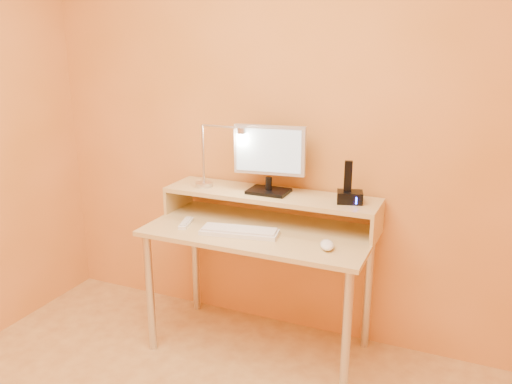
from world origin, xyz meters
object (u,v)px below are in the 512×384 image
at_px(mouse, 327,245).
at_px(remote_control, 186,223).
at_px(monitor_panel, 270,150).
at_px(lamp_base, 204,184).
at_px(phone_dock, 350,197).
at_px(keyboard, 239,232).

xyz_separation_m(mouse, remote_control, (-0.80, 0.02, -0.01)).
xyz_separation_m(monitor_panel, lamp_base, (-0.39, -0.04, -0.23)).
relative_size(monitor_panel, lamp_base, 3.93).
height_order(phone_dock, remote_control, phone_dock).
relative_size(monitor_panel, keyboard, 0.97).
bearing_deg(monitor_panel, remote_control, -153.45).
bearing_deg(keyboard, mouse, -11.11).
xyz_separation_m(phone_dock, mouse, (-0.04, -0.27, -0.17)).
xyz_separation_m(phone_dock, remote_control, (-0.84, -0.25, -0.18)).
xyz_separation_m(keyboard, remote_control, (-0.33, 0.01, -0.00)).
height_order(monitor_panel, phone_dock, monitor_panel).
xyz_separation_m(lamp_base, keyboard, (0.33, -0.23, -0.16)).
height_order(lamp_base, mouse, lamp_base).
distance_m(phone_dock, remote_control, 0.89).
bearing_deg(monitor_panel, lamp_base, 178.63).
distance_m(lamp_base, remote_control, 0.27).
bearing_deg(mouse, monitor_panel, 126.13).
bearing_deg(remote_control, keyboard, -17.07).
relative_size(keyboard, mouse, 3.44).
relative_size(phone_dock, mouse, 1.11).
bearing_deg(remote_control, lamp_base, 75.85).
xyz_separation_m(phone_dock, keyboard, (-0.51, -0.26, -0.18)).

